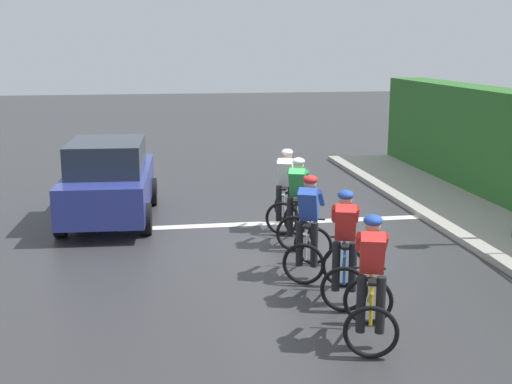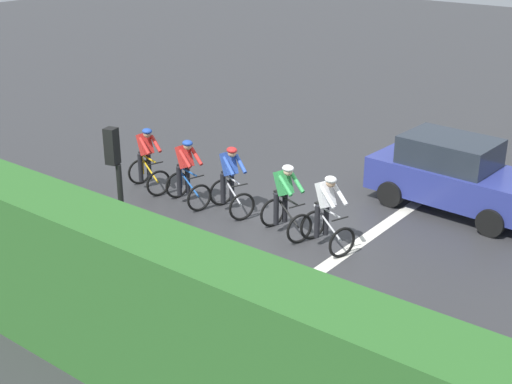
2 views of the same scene
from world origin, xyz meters
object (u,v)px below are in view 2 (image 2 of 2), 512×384
object	(u,v)px
cyclist_second	(187,173)
cyclist_trailing	(327,213)
cyclist_fourth	(285,201)
traffic_light_near_crossing	(117,190)
cyclist_lead	(147,160)
pedestrian_railing_kerbside	(55,215)
cyclist_mid	(230,181)
car_navy	(455,175)

from	to	relation	value
cyclist_second	cyclist_trailing	bearing A→B (deg)	-89.05
cyclist_fourth	traffic_light_near_crossing	world-z (taller)	traffic_light_near_crossing
cyclist_lead	cyclist_fourth	bearing A→B (deg)	-90.21
cyclist_fourth	pedestrian_railing_kerbside	size ratio (longest dim) A/B	0.45
cyclist_mid	cyclist_fourth	size ratio (longest dim) A/B	1.00
traffic_light_near_crossing	cyclist_mid	bearing A→B (deg)	13.56
cyclist_second	cyclist_fourth	size ratio (longest dim) A/B	1.00
cyclist_trailing	cyclist_second	bearing A→B (deg)	90.95
cyclist_mid	car_navy	xyz separation A→B (m)	(3.42, -4.09, 0.08)
cyclist_lead	cyclist_trailing	world-z (taller)	same
cyclist_second	cyclist_fourth	bearing A→B (deg)	-88.65
cyclist_mid	traffic_light_near_crossing	world-z (taller)	traffic_light_near_crossing
car_navy	traffic_light_near_crossing	xyz separation A→B (m)	(-7.75, 3.05, 1.35)
cyclist_fourth	cyclist_lead	bearing A→B (deg)	89.79
car_navy	pedestrian_railing_kerbside	bearing A→B (deg)	141.34
cyclist_mid	traffic_light_near_crossing	distance (m)	4.68
cyclist_mid	car_navy	bearing A→B (deg)	-50.16
car_navy	traffic_light_near_crossing	bearing A→B (deg)	158.52
car_navy	cyclist_trailing	bearing A→B (deg)	160.36
cyclist_lead	cyclist_second	xyz separation A→B (m)	(-0.08, -1.44, 0.00)
cyclist_lead	cyclist_fourth	world-z (taller)	same
cyclist_fourth	cyclist_mid	bearing A→B (deg)	83.48
cyclist_second	traffic_light_near_crossing	xyz separation A→B (m)	(-4.07, -2.21, 1.43)
cyclist_second	car_navy	bearing A→B (deg)	-55.00
cyclist_fourth	pedestrian_railing_kerbside	world-z (taller)	cyclist_fourth
cyclist_second	cyclist_mid	bearing A→B (deg)	-77.18
cyclist_second	cyclist_trailing	xyz separation A→B (m)	(0.07, -3.97, 0.00)
cyclist_trailing	traffic_light_near_crossing	xyz separation A→B (m)	(-4.13, 1.76, 1.43)
cyclist_second	cyclist_trailing	size ratio (longest dim) A/B	1.00
cyclist_lead	cyclist_mid	world-z (taller)	same
cyclist_mid	pedestrian_railing_kerbside	xyz separation A→B (m)	(-3.78, 1.66, -0.00)
cyclist_fourth	cyclist_trailing	xyz separation A→B (m)	(-0.00, -1.08, 0.00)
cyclist_second	pedestrian_railing_kerbside	world-z (taller)	cyclist_second
traffic_light_near_crossing	pedestrian_railing_kerbside	world-z (taller)	traffic_light_near_crossing
cyclist_second	cyclist_fourth	distance (m)	2.88
traffic_light_near_crossing	cyclist_lead	bearing A→B (deg)	41.33
cyclist_mid	car_navy	distance (m)	5.33
cyclist_fourth	car_navy	size ratio (longest dim) A/B	0.40
cyclist_trailing	traffic_light_near_crossing	bearing A→B (deg)	156.94
cyclist_second	car_navy	world-z (taller)	car_navy
cyclist_mid	cyclist_fourth	bearing A→B (deg)	-96.52
cyclist_second	pedestrian_railing_kerbside	distance (m)	3.55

